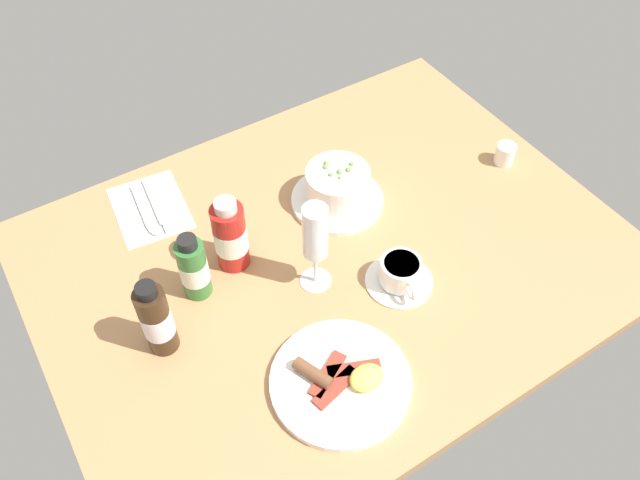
# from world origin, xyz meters

# --- Properties ---
(ground_plane) EXTENTS (1.10, 0.84, 0.03)m
(ground_plane) POSITION_xyz_m (0.00, 0.00, -0.01)
(ground_plane) COLOR #B27F51
(porridge_bowl) EXTENTS (0.19, 0.19, 0.09)m
(porridge_bowl) POSITION_xyz_m (-0.08, -0.10, 0.04)
(porridge_bowl) COLOR white
(porridge_bowl) RESTS_ON ground_plane
(cutlery_setting) EXTENTS (0.16, 0.20, 0.01)m
(cutlery_setting) POSITION_xyz_m (0.25, -0.29, 0.00)
(cutlery_setting) COLOR white
(cutlery_setting) RESTS_ON ground_plane
(coffee_cup) EXTENTS (0.13, 0.13, 0.06)m
(coffee_cup) POSITION_xyz_m (-0.07, 0.13, 0.03)
(coffee_cup) COLOR white
(coffee_cup) RESTS_ON ground_plane
(creamer_jug) EXTENTS (0.04, 0.05, 0.05)m
(creamer_jug) POSITION_xyz_m (-0.46, -0.01, 0.02)
(creamer_jug) COLOR white
(creamer_jug) RESTS_ON ground_plane
(wine_glass) EXTENTS (0.06, 0.06, 0.20)m
(wine_glass) POSITION_xyz_m (0.06, 0.04, 0.13)
(wine_glass) COLOR white
(wine_glass) RESTS_ON ground_plane
(sauce_bottle_red) EXTENTS (0.06, 0.06, 0.16)m
(sauce_bottle_red) POSITION_xyz_m (0.17, -0.08, 0.07)
(sauce_bottle_red) COLOR #B21E19
(sauce_bottle_red) RESTS_ON ground_plane
(sauce_bottle_brown) EXTENTS (0.05, 0.05, 0.17)m
(sauce_bottle_brown) POSITION_xyz_m (0.35, 0.02, 0.08)
(sauce_bottle_brown) COLOR #382314
(sauce_bottle_brown) RESTS_ON ground_plane
(sauce_bottle_green) EXTENTS (0.05, 0.05, 0.15)m
(sauce_bottle_green) POSITION_xyz_m (0.26, -0.05, 0.07)
(sauce_bottle_green) COLOR #337233
(sauce_bottle_green) RESTS_ON ground_plane
(breakfast_plate) EXTENTS (0.24, 0.24, 0.04)m
(breakfast_plate) POSITION_xyz_m (0.14, 0.25, 0.01)
(breakfast_plate) COLOR white
(breakfast_plate) RESTS_ON ground_plane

